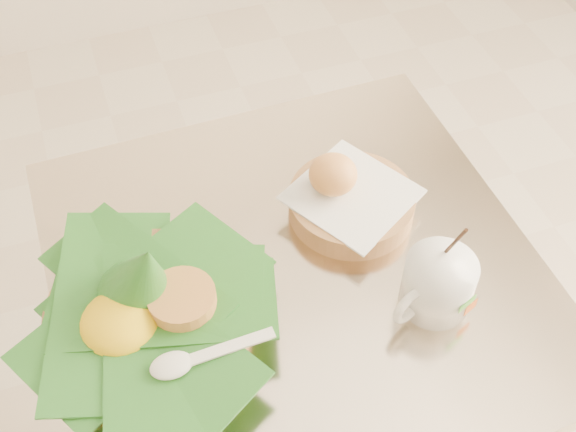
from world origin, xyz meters
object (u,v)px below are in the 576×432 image
object	(u,v)px
coffee_mug	(437,284)
bread_basket	(348,198)
cafe_table	(295,343)
rice_basket	(146,309)

from	to	relation	value
coffee_mug	bread_basket	bearing A→B (deg)	103.59
cafe_table	bread_basket	distance (m)	0.29
rice_basket	coffee_mug	world-z (taller)	rice_basket
bread_basket	coffee_mug	bearing A→B (deg)	-76.41
rice_basket	bread_basket	xyz separation A→B (m)	(0.34, 0.11, -0.02)
rice_basket	bread_basket	world-z (taller)	rice_basket
cafe_table	coffee_mug	bearing A→B (deg)	-37.49
bread_basket	rice_basket	bearing A→B (deg)	-162.42
cafe_table	rice_basket	bearing A→B (deg)	-172.05
bread_basket	coffee_mug	distance (m)	0.21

